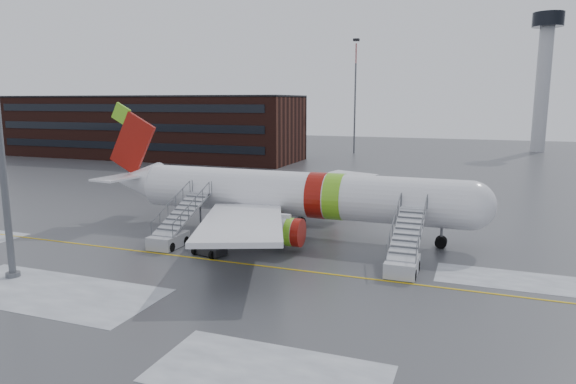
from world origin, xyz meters
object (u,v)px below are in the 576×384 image
at_px(airstair_fwd, 404,255).
at_px(pushback_tug, 208,246).
at_px(airstair_aft, 174,232).
at_px(airliner, 286,194).

distance_m(airstair_fwd, pushback_tug, 14.28).
bearing_deg(airstair_aft, airliner, 42.73).
height_order(airliner, airstair_aft, airliner).
bearing_deg(airstair_fwd, pushback_tug, -174.25).
xyz_separation_m(airstair_fwd, pushback_tug, (-14.20, -1.43, -0.45)).
xyz_separation_m(airstair_aft, pushback_tug, (3.87, -1.43, -0.45)).
xyz_separation_m(airliner, airstair_aft, (-7.08, -6.54, -2.35)).
height_order(airstair_fwd, pushback_tug, airstair_fwd).
relative_size(airstair_fwd, pushback_tug, 2.87).
distance_m(airstair_fwd, airstair_aft, 18.07).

